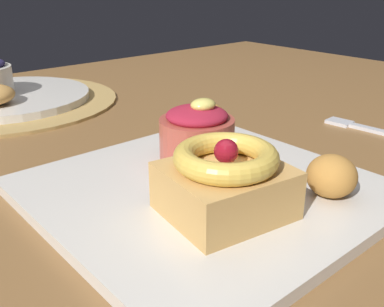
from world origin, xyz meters
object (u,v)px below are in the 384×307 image
at_px(berry_ramekin, 197,134).
at_px(fritter_front, 332,176).
at_px(front_plate, 205,191).
at_px(fork, 362,127).
at_px(back_plate, 8,97).
at_px(cake_slice, 225,181).
at_px(fritter_middle, 209,118).

xyz_separation_m(berry_ramekin, fritter_front, (0.04, -0.15, -0.01)).
height_order(front_plate, fork, front_plate).
bearing_deg(front_plate, fork, 0.92).
xyz_separation_m(front_plate, berry_ramekin, (0.04, 0.06, 0.04)).
xyz_separation_m(front_plate, back_plate, (-0.02, 0.47, 0.01)).
bearing_deg(cake_slice, back_plate, 90.12).
height_order(front_plate, fritter_middle, fritter_middle).
xyz_separation_m(fritter_front, fork, (0.23, 0.10, -0.03)).
xyz_separation_m(back_plate, fork, (0.33, -0.47, -0.01)).
distance_m(cake_slice, fritter_middle, 0.21).
xyz_separation_m(cake_slice, fritter_front, (0.10, -0.04, -0.01)).
bearing_deg(fritter_front, cake_slice, 156.61).
relative_size(front_plate, fork, 2.45).
bearing_deg(fork, fritter_front, 108.36).
xyz_separation_m(berry_ramekin, back_plate, (-0.06, 0.42, -0.03)).
height_order(berry_ramekin, fork, berry_ramekin).
bearing_deg(fritter_middle, cake_slice, -129.01).
bearing_deg(cake_slice, fritter_middle, 50.99).
bearing_deg(fritter_front, fritter_middle, 80.58).
xyz_separation_m(front_plate, fork, (0.31, 0.00, -0.00)).
relative_size(fritter_front, fritter_middle, 1.04).
bearing_deg(back_plate, fork, -54.49).
bearing_deg(back_plate, front_plate, -87.02).
bearing_deg(fritter_middle, back_plate, 110.32).
relative_size(fritter_middle, fork, 0.36).
bearing_deg(berry_ramekin, cake_slice, -120.08).
relative_size(fritter_front, fork, 0.37).
relative_size(cake_slice, berry_ramekin, 1.36).
relative_size(cake_slice, back_plate, 0.42).
bearing_deg(front_plate, fritter_front, -51.27).
bearing_deg(fritter_front, fork, 22.68).
distance_m(back_plate, fork, 0.57).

